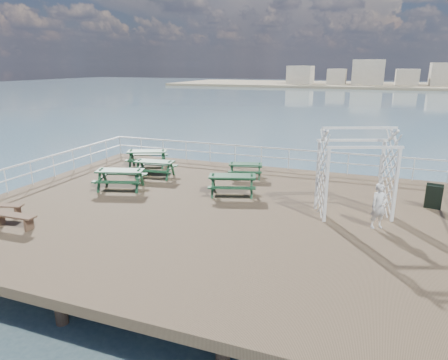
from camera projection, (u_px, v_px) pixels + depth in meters
ground at (213, 212)px, 15.21m from camera, size 18.00×14.00×0.30m
sea_backdrop at (401, 82)px, 131.54m from camera, size 300.00×300.00×9.20m
railing at (233, 170)px, 17.26m from camera, size 17.77×13.76×1.10m
picnic_table_a at (147, 155)px, 21.12m from camera, size 2.49×2.27×0.99m
picnic_table_b at (155, 165)px, 19.19m from camera, size 2.04×1.73×0.91m
picnic_table_c at (246, 167)px, 19.18m from camera, size 1.86×1.64×0.77m
picnic_table_d at (120, 175)px, 17.34m from camera, size 2.38×2.12×0.97m
picnic_table_e at (232, 181)px, 16.62m from camera, size 2.31×2.06×0.94m
flat_bench_near at (14, 218)px, 13.26m from camera, size 1.65×0.44×0.47m
flat_bench_far at (3, 207)px, 14.33m from camera, size 1.50×0.71×0.42m
trellis_arbor at (355, 177)px, 14.11m from camera, size 2.90×2.22×3.21m
sandwich_board at (434, 197)px, 14.97m from camera, size 0.64×0.52×0.96m
person at (379, 206)px, 13.14m from camera, size 0.67×0.60×1.53m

